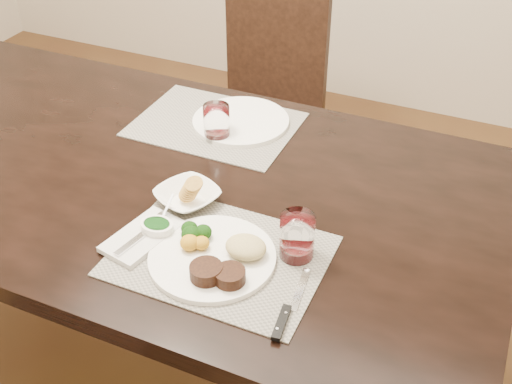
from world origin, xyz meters
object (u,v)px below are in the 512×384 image
at_px(dinner_plate, 217,257).
at_px(steak_knife, 286,314).
at_px(wine_glass_near, 297,238).
at_px(far_plate, 241,121).
at_px(chair_far, 265,96).
at_px(cracker_bowl, 188,196).

bearing_deg(dinner_plate, steak_knife, 1.07).
xyz_separation_m(wine_glass_near, far_plate, (-0.35, 0.47, -0.04)).
bearing_deg(steak_knife, far_plate, 114.99).
height_order(chair_far, wine_glass_near, chair_far).
bearing_deg(steak_knife, wine_glass_near, 98.01).
distance_m(steak_knife, cracker_bowl, 0.43).
bearing_deg(steak_knife, dinner_plate, 149.76).
relative_size(dinner_plate, cracker_bowl, 1.46).
bearing_deg(cracker_bowl, wine_glass_near, -12.73).
height_order(chair_far, dinner_plate, chair_far).
bearing_deg(wine_glass_near, chair_far, 116.33).
bearing_deg(steak_knife, cracker_bowl, 138.52).
height_order(steak_knife, wine_glass_near, wine_glass_near).
distance_m(chair_far, far_plate, 0.70).
xyz_separation_m(chair_far, cracker_bowl, (0.23, -1.02, 0.27)).
bearing_deg(chair_far, cracker_bowl, -77.30).
height_order(cracker_bowl, far_plate, cracker_bowl).
relative_size(steak_knife, far_plate, 0.75).
height_order(chair_far, cracker_bowl, chair_far).
height_order(dinner_plate, cracker_bowl, cracker_bowl).
bearing_deg(cracker_bowl, chair_far, 102.70).
xyz_separation_m(dinner_plate, far_plate, (-0.21, 0.56, -0.01)).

